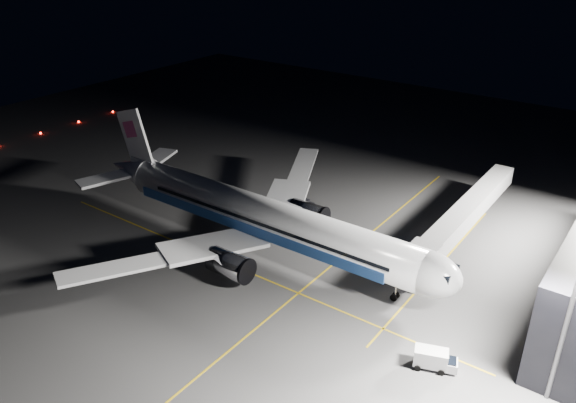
# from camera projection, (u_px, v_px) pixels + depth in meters

# --- Properties ---
(ground) EXTENTS (200.00, 200.00, 0.00)m
(ground) POSITION_uv_depth(u_px,v_px,m) (266.00, 250.00, 80.98)
(ground) COLOR #4C4C4F
(ground) RESTS_ON ground
(guide_line_main) EXTENTS (0.25, 80.00, 0.01)m
(guide_line_main) POSITION_uv_depth(u_px,v_px,m) (324.00, 272.00, 75.71)
(guide_line_main) COLOR gold
(guide_line_main) RESTS_ON ground
(guide_line_cross) EXTENTS (70.00, 0.25, 0.01)m
(guide_line_cross) POSITION_uv_depth(u_px,v_px,m) (238.00, 268.00, 76.61)
(guide_line_cross) COLOR gold
(guide_line_cross) RESTS_ON ground
(guide_line_side) EXTENTS (0.25, 40.00, 0.01)m
(guide_line_side) POSITION_uv_depth(u_px,v_px,m) (437.00, 268.00, 76.67)
(guide_line_side) COLOR gold
(guide_line_side) RESTS_ON ground
(airliner) EXTENTS (61.48, 54.22, 16.64)m
(airliner) POSITION_uv_depth(u_px,v_px,m) (259.00, 216.00, 79.27)
(airliner) COLOR silver
(airliner) RESTS_ON ground
(jet_bridge) EXTENTS (3.60, 34.40, 6.30)m
(jet_bridge) POSITION_uv_depth(u_px,v_px,m) (463.00, 216.00, 80.51)
(jet_bridge) COLOR #B2B2B7
(jet_bridge) RESTS_ON ground
(floodlight_mast_south) EXTENTS (2.40, 0.67, 20.70)m
(floodlight_mast_south) POSITION_uv_depth(u_px,v_px,m) (574.00, 295.00, 50.10)
(floodlight_mast_south) COLOR #59595E
(floodlight_mast_south) RESTS_ON ground
(service_truck) EXTENTS (4.80, 3.21, 2.29)m
(service_truck) POSITION_uv_depth(u_px,v_px,m) (435.00, 359.00, 58.72)
(service_truck) COLOR silver
(service_truck) RESTS_ON ground
(baggage_tug) EXTENTS (2.54, 2.06, 1.81)m
(baggage_tug) POSITION_uv_depth(u_px,v_px,m) (306.00, 205.00, 92.03)
(baggage_tug) COLOR black
(baggage_tug) RESTS_ON ground
(safety_cone_a) EXTENTS (0.34, 0.34, 0.51)m
(safety_cone_a) POSITION_uv_depth(u_px,v_px,m) (333.00, 221.00, 88.38)
(safety_cone_a) COLOR #F2390A
(safety_cone_a) RESTS_ON ground
(safety_cone_b) EXTENTS (0.44, 0.44, 0.66)m
(safety_cone_b) POSITION_uv_depth(u_px,v_px,m) (276.00, 232.00, 84.92)
(safety_cone_b) COLOR #F2390A
(safety_cone_b) RESTS_ON ground
(safety_cone_c) EXTENTS (0.42, 0.42, 0.63)m
(safety_cone_c) POSITION_uv_depth(u_px,v_px,m) (244.00, 222.00, 87.80)
(safety_cone_c) COLOR #F2390A
(safety_cone_c) RESTS_ON ground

